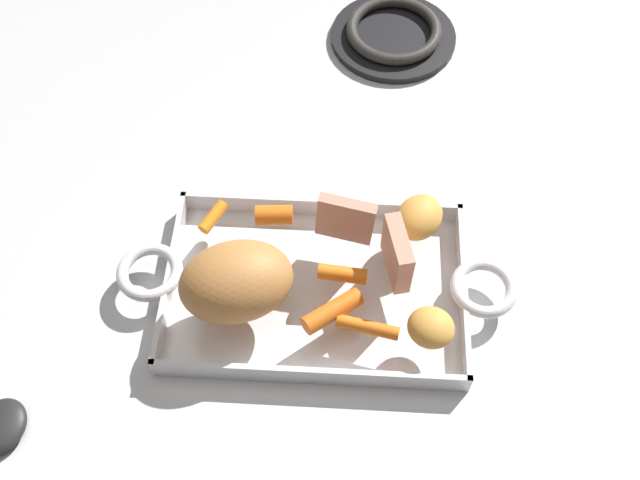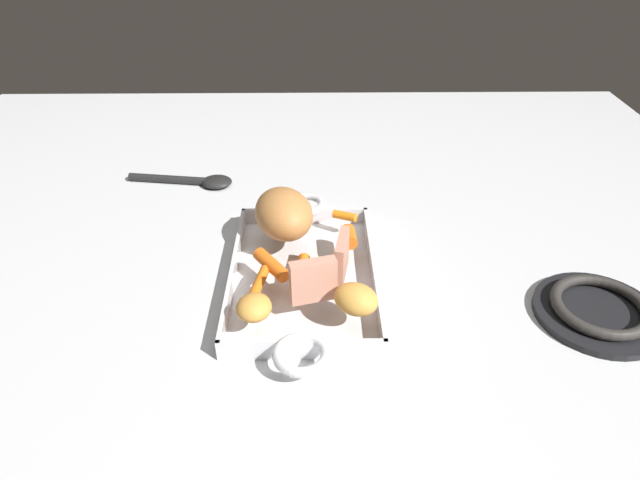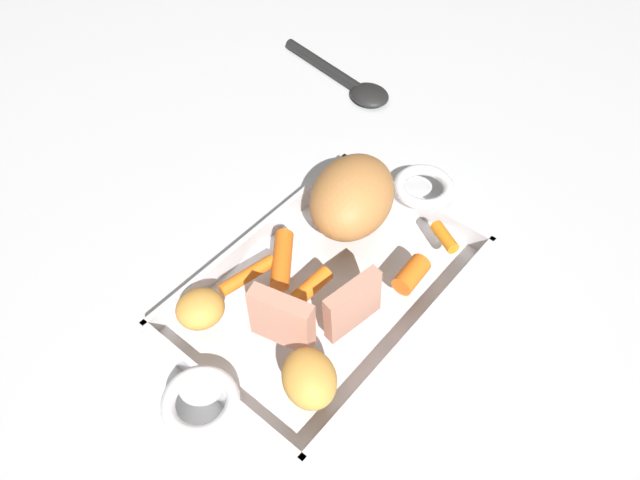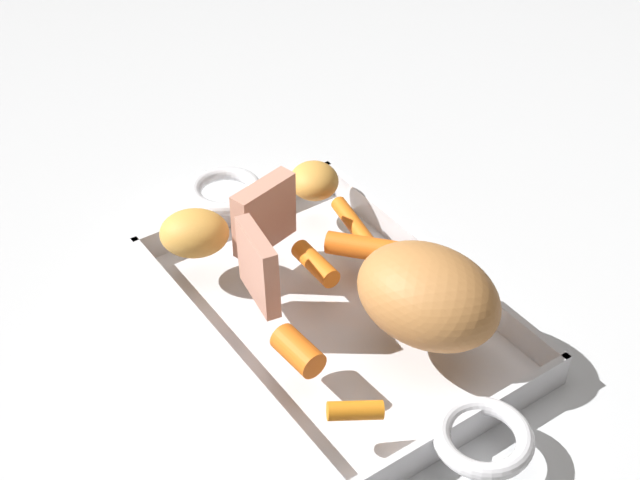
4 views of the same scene
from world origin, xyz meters
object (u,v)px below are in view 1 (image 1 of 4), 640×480
at_px(roasting_dish, 316,288).
at_px(stove_burner_rear, 393,34).
at_px(roast_slice_outer, 346,219).
at_px(baby_carrot_northwest, 368,327).
at_px(baby_carrot_southeast, 274,215).
at_px(roast_slice_thin, 397,254).
at_px(baby_carrot_northeast, 213,217).
at_px(baby_carrot_center_right, 332,311).
at_px(potato_corner, 419,217).
at_px(baby_carrot_long, 342,275).
at_px(potato_halved, 431,328).
at_px(pork_roast, 236,281).

height_order(roasting_dish, stove_burner_rear, roasting_dish).
bearing_deg(roast_slice_outer, baby_carrot_northwest, 103.34).
xyz_separation_m(baby_carrot_southeast, baby_carrot_northwest, (-0.11, 0.13, -0.00)).
relative_size(roast_slice_thin, baby_carrot_northeast, 1.57).
bearing_deg(baby_carrot_southeast, baby_carrot_center_right, 121.32).
bearing_deg(potato_corner, baby_carrot_northeast, 0.76).
bearing_deg(baby_carrot_long, roasting_dish, -1.27).
xyz_separation_m(roast_slice_outer, potato_halved, (-0.09, 0.12, -0.02)).
relative_size(roast_slice_outer, potato_halved, 1.29).
relative_size(baby_carrot_southeast, potato_halved, 0.85).
distance_m(baby_carrot_center_right, baby_carrot_long, 0.05).
distance_m(baby_carrot_center_right, stove_burner_rear, 0.47).
xyz_separation_m(roast_slice_outer, baby_carrot_long, (0.00, 0.06, -0.02)).
xyz_separation_m(baby_carrot_center_right, stove_burner_rear, (-0.07, -0.47, -0.03)).
bearing_deg(baby_carrot_northwest, roast_slice_thin, -110.48).
xyz_separation_m(pork_roast, stove_burner_rear, (-0.17, -0.45, -0.06)).
height_order(baby_carrot_northeast, potato_halved, potato_halved).
xyz_separation_m(baby_carrot_center_right, potato_halved, (-0.10, 0.02, 0.01)).
bearing_deg(potato_halved, potato_corner, -85.57).
bearing_deg(baby_carrot_northwest, stove_burner_rear, -93.45).
bearing_deg(baby_carrot_center_right, baby_carrot_long, -100.64).
xyz_separation_m(potato_halved, stove_burner_rear, (0.04, -0.48, -0.04)).
bearing_deg(baby_carrot_long, baby_carrot_northeast, -24.68).
bearing_deg(potato_halved, roasting_dish, -27.23).
distance_m(baby_carrot_long, potato_halved, 0.11).
xyz_separation_m(roast_slice_thin, potato_halved, (-0.04, 0.08, -0.02)).
relative_size(roasting_dish, potato_halved, 8.99).
xyz_separation_m(roast_slice_thin, baby_carrot_northeast, (0.21, -0.05, -0.02)).
height_order(pork_roast, baby_carrot_northwest, pork_roast).
bearing_deg(roast_slice_thin, baby_carrot_northwest, 69.52).
bearing_deg(pork_roast, baby_carrot_center_right, 171.53).
bearing_deg(baby_carrot_long, potato_halved, 146.31).
height_order(baby_carrot_center_right, baby_carrot_northeast, baby_carrot_center_right).
bearing_deg(baby_carrot_northeast, baby_carrot_northwest, 144.03).
distance_m(roast_slice_outer, stove_burner_rear, 0.37).
relative_size(baby_carrot_center_right, baby_carrot_long, 1.28).
height_order(roasting_dish, baby_carrot_center_right, baby_carrot_center_right).
distance_m(roasting_dish, potato_halved, 0.14).
distance_m(roasting_dish, roast_slice_thin, 0.10).
relative_size(roasting_dish, stove_burner_rear, 2.49).
height_order(pork_roast, baby_carrot_center_right, pork_roast).
distance_m(roast_slice_outer, potato_halved, 0.15).
relative_size(roast_slice_thin, baby_carrot_center_right, 0.94).
relative_size(roast_slice_outer, baby_carrot_northeast, 1.57).
bearing_deg(pork_roast, potato_halved, 171.16).
relative_size(baby_carrot_southeast, stove_burner_rear, 0.24).
xyz_separation_m(potato_corner, stove_burner_rear, (0.03, -0.35, -0.04)).
height_order(pork_roast, baby_carrot_southeast, pork_roast).
height_order(roasting_dish, pork_roast, pork_roast).
distance_m(roasting_dish, roast_slice_outer, 0.09).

